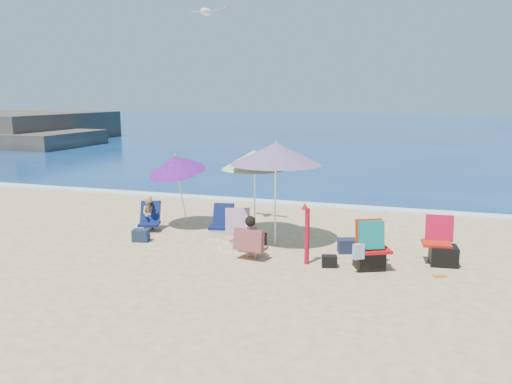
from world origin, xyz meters
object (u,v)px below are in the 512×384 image
(umbrella_blue, at_px, (176,164))
(seagull, at_px, (207,12))
(camp_chair_right, at_px, (370,251))
(person_left, at_px, (150,213))
(chair_navy, at_px, (222,227))
(umbrella_striped, at_px, (254,160))
(person_center, at_px, (251,238))
(umbrella_turquoise, at_px, (276,154))
(furled_umbrella, at_px, (307,230))
(camp_chair_left, at_px, (442,250))
(chair_rainbow, at_px, (237,237))

(umbrella_blue, distance_m, seagull, 3.37)
(camp_chair_right, distance_m, person_left, 5.20)
(chair_navy, relative_size, camp_chair_right, 0.79)
(umbrella_striped, height_order, chair_navy, umbrella_striped)
(person_center, relative_size, seagull, 0.88)
(umbrella_turquoise, distance_m, person_left, 3.41)
(furled_umbrella, bearing_deg, camp_chair_left, 17.50)
(chair_rainbow, xyz_separation_m, person_left, (-2.35, 0.65, 0.19))
(umbrella_turquoise, xyz_separation_m, umbrella_striped, (-0.62, 0.53, -0.21))
(umbrella_striped, xyz_separation_m, person_center, (0.45, -1.59, -1.27))
(camp_chair_right, relative_size, person_left, 1.08)
(umbrella_blue, bearing_deg, umbrella_turquoise, -13.14)
(umbrella_blue, xyz_separation_m, camp_chair_left, (5.77, -0.90, -1.24))
(umbrella_turquoise, xyz_separation_m, umbrella_blue, (-2.53, 0.59, -0.38))
(chair_navy, relative_size, person_center, 0.86)
(camp_chair_left, bearing_deg, furled_umbrella, -162.50)
(umbrella_blue, height_order, chair_navy, umbrella_blue)
(umbrella_turquoise, relative_size, person_left, 2.55)
(umbrella_blue, height_order, furled_umbrella, umbrella_blue)
(furled_umbrella, distance_m, chair_navy, 2.61)
(furled_umbrella, height_order, person_center, furled_umbrella)
(umbrella_striped, xyz_separation_m, seagull, (-1.04, -0.03, 3.09))
(furled_umbrella, relative_size, seagull, 1.21)
(person_left, bearing_deg, umbrella_turquoise, -4.37)
(seagull, bearing_deg, person_left, -169.00)
(umbrella_turquoise, xyz_separation_m, person_left, (-3.05, 0.23, -1.50))
(furled_umbrella, relative_size, person_left, 1.37)
(camp_chair_left, height_order, person_center, camp_chair_left)
(umbrella_blue, xyz_separation_m, furled_umbrella, (3.41, -1.65, -0.87))
(person_center, distance_m, seagull, 4.86)
(umbrella_turquoise, distance_m, person_center, 1.83)
(furled_umbrella, height_order, camp_chair_left, furled_umbrella)
(chair_rainbow, height_order, camp_chair_right, camp_chair_right)
(camp_chair_right, bearing_deg, person_center, -178.18)
(camp_chair_left, bearing_deg, umbrella_turquoise, 174.51)
(camp_chair_right, height_order, seagull, seagull)
(umbrella_blue, bearing_deg, seagull, -5.87)
(furled_umbrella, xyz_separation_m, camp_chair_left, (2.36, 0.75, -0.37))
(person_left, height_order, seagull, seagull)
(furled_umbrella, bearing_deg, chair_rainbow, 158.10)
(furled_umbrella, bearing_deg, seagull, 148.54)
(person_center, distance_m, person_left, 3.15)
(furled_umbrella, xyz_separation_m, seagull, (-2.55, 1.56, 4.13))
(umbrella_turquoise, xyz_separation_m, camp_chair_left, (3.25, -0.31, -1.63))
(chair_rainbow, distance_m, camp_chair_right, 2.77)
(camp_chair_right, bearing_deg, camp_chair_left, 28.82)
(umbrella_striped, bearing_deg, umbrella_blue, 178.24)
(umbrella_turquoise, relative_size, camp_chair_left, 2.47)
(umbrella_blue, bearing_deg, umbrella_striped, -1.76)
(person_center, bearing_deg, furled_umbrella, 0.25)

